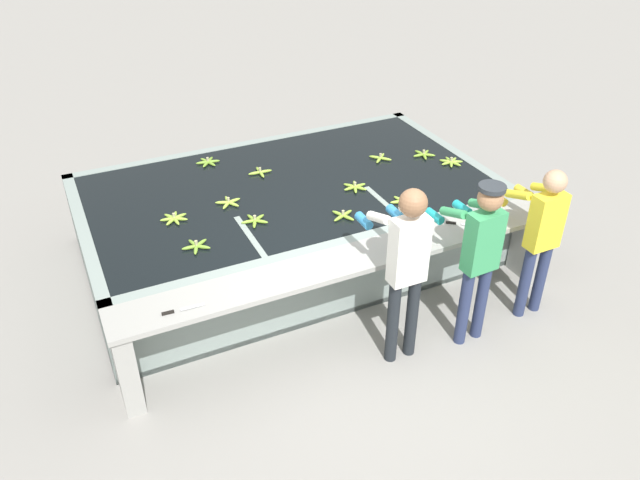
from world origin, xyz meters
name	(u,v)px	position (x,y,z in m)	size (l,w,h in m)	color
ground_plane	(364,343)	(0.00, 0.00, 0.00)	(80.00, 80.00, 0.00)	gray
wash_tank	(290,219)	(0.00, 1.77, 0.43)	(4.49, 2.66, 0.86)	gray
work_ledge	(354,278)	(0.00, 0.23, 0.62)	(4.49, 0.45, 0.86)	#9E9E99
worker_0	(406,260)	(0.22, -0.26, 1.06)	(0.41, 0.72, 1.75)	#1E2328
worker_1	(479,249)	(0.94, -0.33, 1.01)	(0.42, 0.72, 1.66)	navy
worker_2	(541,230)	(1.73, -0.25, 0.95)	(0.41, 0.71, 1.60)	navy
banana_bunch_floating_0	(380,158)	(1.24, 1.91, 0.88)	(0.23, 0.23, 0.08)	#93BC3D
banana_bunch_floating_1	(229,202)	(-0.73, 1.66, 0.88)	(0.28, 0.27, 0.08)	#9EC642
banana_bunch_floating_2	(424,154)	(1.76, 1.78, 0.88)	(0.27, 0.28, 0.08)	#7FAD33
banana_bunch_floating_3	(196,246)	(-1.27, 0.99, 0.88)	(0.27, 0.28, 0.08)	#75A333
banana_bunch_floating_4	(260,172)	(-0.19, 2.18, 0.88)	(0.28, 0.28, 0.08)	#93BC3D
banana_bunch_floating_5	(174,218)	(-1.33, 1.58, 0.88)	(0.28, 0.28, 0.08)	#93BC3D
banana_bunch_floating_6	(255,220)	(-0.61, 1.20, 0.88)	(0.27, 0.28, 0.08)	#7FAD33
banana_bunch_floating_7	(355,187)	(0.62, 1.40, 0.88)	(0.28, 0.27, 0.08)	#8CB738
banana_bunch_floating_8	(343,215)	(0.22, 0.91, 0.88)	(0.27, 0.27, 0.08)	#8CB738
banana_bunch_floating_9	(451,162)	(1.94, 1.47, 0.88)	(0.28, 0.28, 0.08)	#93BC3D
banana_bunch_floating_10	(208,162)	(-0.65, 2.69, 0.88)	(0.28, 0.27, 0.08)	#75A333
banana_bunch_floating_11	(403,201)	(0.93, 0.89, 0.88)	(0.28, 0.28, 0.08)	#9EC642
knife_0	(458,224)	(1.19, 0.29, 0.87)	(0.29, 0.24, 0.02)	silver
knife_1	(177,311)	(-1.67, 0.15, 0.87)	(0.35, 0.05, 0.02)	silver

